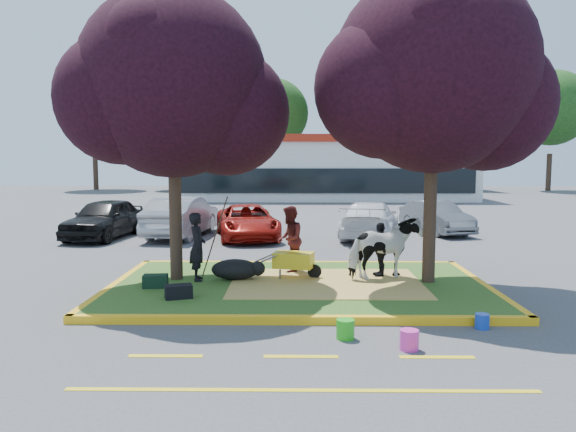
{
  "coord_description": "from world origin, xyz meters",
  "views": [
    {
      "loc": [
        -0.09,
        -12.19,
        2.93
      ],
      "look_at": [
        -0.25,
        0.5,
        1.59
      ],
      "focal_mm": 35.0,
      "sensor_mm": 36.0,
      "label": 1
    }
  ],
  "objects_px": {
    "cow": "(385,249)",
    "bucket_green": "(345,329)",
    "calf": "(235,269)",
    "bucket_blue": "(482,321)",
    "handler": "(197,247)",
    "bucket_pink": "(409,340)",
    "car_silver": "(182,217)",
    "car_black": "(104,218)",
    "wheelbarrow": "(294,260)"
  },
  "relations": [
    {
      "from": "cow",
      "to": "bucket_green",
      "type": "xyz_separation_m",
      "value": [
        -1.22,
        -3.78,
        -0.7
      ]
    },
    {
      "from": "calf",
      "to": "bucket_blue",
      "type": "distance_m",
      "value": 5.54
    },
    {
      "from": "cow",
      "to": "handler",
      "type": "bearing_deg",
      "value": 68.87
    },
    {
      "from": "bucket_pink",
      "to": "car_silver",
      "type": "xyz_separation_m",
      "value": [
        -5.91,
        12.17,
        0.59
      ]
    },
    {
      "from": "bucket_blue",
      "to": "bucket_green",
      "type": "bearing_deg",
      "value": -166.62
    },
    {
      "from": "cow",
      "to": "calf",
      "type": "distance_m",
      "value": 3.43
    },
    {
      "from": "bucket_green",
      "to": "car_black",
      "type": "height_order",
      "value": "car_black"
    },
    {
      "from": "handler",
      "to": "car_black",
      "type": "bearing_deg",
      "value": 19.87
    },
    {
      "from": "car_silver",
      "to": "wheelbarrow",
      "type": "bearing_deg",
      "value": 125.71
    },
    {
      "from": "calf",
      "to": "bucket_blue",
      "type": "xyz_separation_m",
      "value": [
        4.57,
        -3.13,
        -0.26
      ]
    },
    {
      "from": "calf",
      "to": "bucket_pink",
      "type": "height_order",
      "value": "calf"
    },
    {
      "from": "handler",
      "to": "car_black",
      "type": "relative_size",
      "value": 0.37
    },
    {
      "from": "car_black",
      "to": "bucket_pink",
      "type": "bearing_deg",
      "value": -45.8
    },
    {
      "from": "handler",
      "to": "car_silver",
      "type": "bearing_deg",
      "value": 1.94
    },
    {
      "from": "cow",
      "to": "wheelbarrow",
      "type": "distance_m",
      "value": 2.09
    },
    {
      "from": "handler",
      "to": "car_black",
      "type": "height_order",
      "value": "handler"
    },
    {
      "from": "calf",
      "to": "wheelbarrow",
      "type": "relative_size",
      "value": 0.68
    },
    {
      "from": "car_black",
      "to": "car_silver",
      "type": "relative_size",
      "value": 0.93
    },
    {
      "from": "cow",
      "to": "bucket_green",
      "type": "relative_size",
      "value": 5.27
    },
    {
      "from": "car_black",
      "to": "bucket_green",
      "type": "bearing_deg",
      "value": -47.66
    },
    {
      "from": "cow",
      "to": "handler",
      "type": "distance_m",
      "value": 4.24
    },
    {
      "from": "handler",
      "to": "bucket_pink",
      "type": "height_order",
      "value": "handler"
    },
    {
      "from": "handler",
      "to": "bucket_green",
      "type": "relative_size",
      "value": 4.84
    },
    {
      "from": "bucket_pink",
      "to": "handler",
      "type": "bearing_deg",
      "value": 133.58
    },
    {
      "from": "bucket_blue",
      "to": "cow",
      "type": "bearing_deg",
      "value": 110.04
    },
    {
      "from": "calf",
      "to": "handler",
      "type": "xyz_separation_m",
      "value": [
        -0.84,
        -0.07,
        0.54
      ]
    },
    {
      "from": "calf",
      "to": "car_silver",
      "type": "height_order",
      "value": "car_silver"
    },
    {
      "from": "bucket_pink",
      "to": "car_silver",
      "type": "relative_size",
      "value": 0.07
    },
    {
      "from": "wheelbarrow",
      "to": "car_black",
      "type": "height_order",
      "value": "car_black"
    },
    {
      "from": "handler",
      "to": "car_black",
      "type": "xyz_separation_m",
      "value": [
        -4.7,
        7.61,
        -0.2
      ]
    },
    {
      "from": "wheelbarrow",
      "to": "bucket_pink",
      "type": "distance_m",
      "value": 4.75
    },
    {
      "from": "bucket_blue",
      "to": "bucket_pink",
      "type": "bearing_deg",
      "value": -143.58
    },
    {
      "from": "handler",
      "to": "bucket_pink",
      "type": "xyz_separation_m",
      "value": [
        3.94,
        -4.14,
        -0.77
      ]
    },
    {
      "from": "handler",
      "to": "car_silver",
      "type": "distance_m",
      "value": 8.27
    },
    {
      "from": "cow",
      "to": "handler",
      "type": "height_order",
      "value": "handler"
    },
    {
      "from": "wheelbarrow",
      "to": "car_black",
      "type": "bearing_deg",
      "value": 146.69
    },
    {
      "from": "wheelbarrow",
      "to": "car_black",
      "type": "distance_m",
      "value": 10.08
    },
    {
      "from": "handler",
      "to": "wheelbarrow",
      "type": "height_order",
      "value": "handler"
    },
    {
      "from": "bucket_green",
      "to": "car_black",
      "type": "distance_m",
      "value": 13.65
    },
    {
      "from": "cow",
      "to": "car_black",
      "type": "bearing_deg",
      "value": 27.02
    },
    {
      "from": "calf",
      "to": "bucket_green",
      "type": "bearing_deg",
      "value": -71.71
    },
    {
      "from": "bucket_pink",
      "to": "car_silver",
      "type": "height_order",
      "value": "car_silver"
    },
    {
      "from": "handler",
      "to": "bucket_pink",
      "type": "bearing_deg",
      "value": -148.26
    },
    {
      "from": "wheelbarrow",
      "to": "bucket_green",
      "type": "xyz_separation_m",
      "value": [
        0.84,
        -3.88,
        -0.4
      ]
    },
    {
      "from": "wheelbarrow",
      "to": "car_silver",
      "type": "height_order",
      "value": "car_silver"
    },
    {
      "from": "handler",
      "to": "bucket_green",
      "type": "height_order",
      "value": "handler"
    },
    {
      "from": "handler",
      "to": "car_silver",
      "type": "relative_size",
      "value": 0.34
    },
    {
      "from": "calf",
      "to": "bucket_pink",
      "type": "distance_m",
      "value": 5.23
    },
    {
      "from": "handler",
      "to": "cow",
      "type": "bearing_deg",
      "value": -99.86
    },
    {
      "from": "bucket_pink",
      "to": "cow",
      "type": "bearing_deg",
      "value": 86.07
    }
  ]
}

